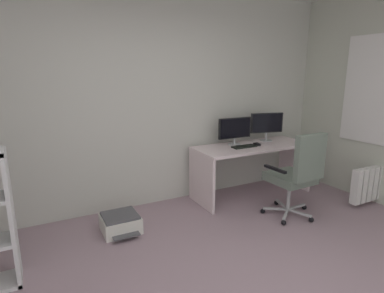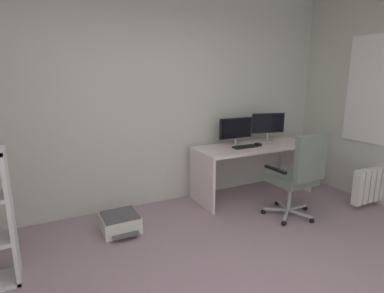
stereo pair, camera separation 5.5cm
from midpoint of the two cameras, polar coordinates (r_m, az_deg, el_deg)
name	(u,v)px [view 1 (the left image)]	position (r m, az deg, el deg)	size (l,w,h in m)	color
wall_back	(141,100)	(4.03, -9.68, 8.43)	(5.55, 0.10, 2.78)	beige
desk	(252,157)	(4.49, 10.58, -1.97)	(1.68, 0.66, 0.73)	white
monitor_main	(235,129)	(4.37, 7.45, 3.15)	(0.51, 0.18, 0.38)	#B2B5B7
monitor_secondary	(267,124)	(4.71, 13.14, 3.98)	(0.49, 0.18, 0.41)	#B2B5B7
keyboard	(244,147)	(4.29, 9.10, 0.00)	(0.34, 0.13, 0.02)	black
computer_mouse	(257,144)	(4.42, 11.40, 0.39)	(0.06, 0.10, 0.03)	black
office_chair	(297,172)	(3.87, 18.22, -4.50)	(0.61, 0.63, 1.06)	#B7BABC
printer	(121,223)	(3.65, -13.32, -13.40)	(0.40, 0.46, 0.20)	silver
radiator	(372,183)	(4.80, 29.71, -5.82)	(0.75, 0.10, 0.46)	white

